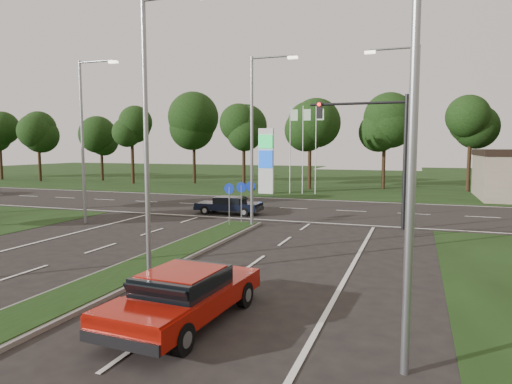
% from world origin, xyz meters
% --- Properties ---
extents(verge_far, '(160.00, 50.00, 0.02)m').
position_xyz_m(verge_far, '(0.00, 55.00, 0.00)').
color(verge_far, black).
rests_on(verge_far, ground).
extents(cross_road, '(160.00, 12.00, 0.02)m').
position_xyz_m(cross_road, '(0.00, 24.00, 0.00)').
color(cross_road, black).
rests_on(cross_road, ground).
extents(median_kerb, '(2.00, 26.00, 0.12)m').
position_xyz_m(median_kerb, '(0.00, 4.00, 0.06)').
color(median_kerb, slate).
rests_on(median_kerb, ground).
extents(streetlight_median_near, '(2.53, 0.22, 9.00)m').
position_xyz_m(streetlight_median_near, '(1.00, 6.00, 5.08)').
color(streetlight_median_near, gray).
rests_on(streetlight_median_near, ground).
extents(streetlight_median_far, '(2.53, 0.22, 9.00)m').
position_xyz_m(streetlight_median_far, '(1.00, 16.00, 5.08)').
color(streetlight_median_far, gray).
rests_on(streetlight_median_far, ground).
extents(streetlight_left_far, '(2.53, 0.22, 9.00)m').
position_xyz_m(streetlight_left_far, '(-8.30, 14.00, 5.08)').
color(streetlight_left_far, gray).
rests_on(streetlight_left_far, ground).
extents(streetlight_right_far, '(2.53, 0.22, 9.00)m').
position_xyz_m(streetlight_right_far, '(8.80, 16.00, 5.08)').
color(streetlight_right_far, gray).
rests_on(streetlight_right_far, ground).
extents(streetlight_right_near, '(2.53, 0.22, 9.00)m').
position_xyz_m(streetlight_right_near, '(8.80, 2.00, 5.08)').
color(streetlight_right_near, gray).
rests_on(streetlight_right_near, ground).
extents(traffic_signal, '(5.10, 0.42, 7.00)m').
position_xyz_m(traffic_signal, '(7.19, 18.00, 4.65)').
color(traffic_signal, black).
rests_on(traffic_signal, ground).
extents(median_signs, '(1.16, 1.76, 2.38)m').
position_xyz_m(median_signs, '(0.00, 16.40, 1.71)').
color(median_signs, gray).
rests_on(median_signs, ground).
extents(gas_pylon, '(5.80, 1.26, 8.00)m').
position_xyz_m(gas_pylon, '(-3.79, 33.05, 3.20)').
color(gas_pylon, silver).
rests_on(gas_pylon, ground).
extents(treeline_far, '(6.00, 6.00, 9.90)m').
position_xyz_m(treeline_far, '(0.10, 39.93, 6.83)').
color(treeline_far, black).
rests_on(treeline_far, ground).
extents(red_sedan, '(2.28, 4.96, 1.33)m').
position_xyz_m(red_sedan, '(3.81, 2.87, 0.71)').
color(red_sedan, '#9C1208').
rests_on(red_sedan, ground).
extents(navy_sedan, '(4.16, 1.80, 1.13)m').
position_xyz_m(navy_sedan, '(-2.22, 20.00, 0.61)').
color(navy_sedan, black).
rests_on(navy_sedan, ground).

